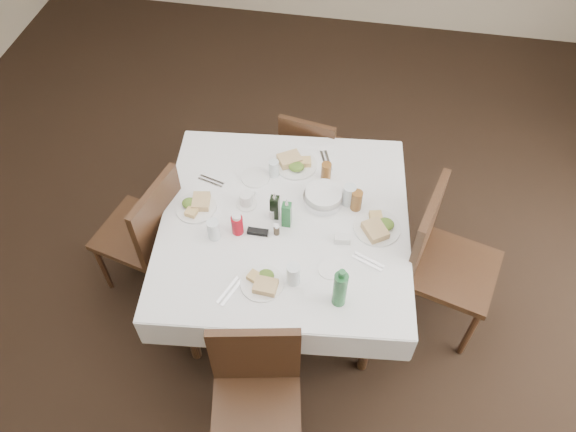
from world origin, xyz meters
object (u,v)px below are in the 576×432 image
object	(u,v)px
water_n	(274,168)
ketchup_bottle	(237,224)
water_s	(293,274)
bread_basket	(323,197)
chair_south	(256,390)
chair_north	(310,152)
chair_east	(440,255)
oil_cruet_dark	(275,206)
green_bottle	(340,289)
coffee_mug	(246,200)
dining_table	(285,228)
water_e	(349,195)
water_w	(214,230)
oil_cruet_green	(287,214)
chair_west	(148,230)

from	to	relation	value
water_n	ketchup_bottle	distance (m)	0.48
water_s	bread_basket	xyz separation A→B (m)	(0.08, 0.58, -0.03)
chair_south	water_s	xyz separation A→B (m)	(0.10, 0.53, 0.29)
bread_basket	chair_north	bearing A→B (deg)	104.41
water_s	chair_east	bearing A→B (deg)	28.66
oil_cruet_dark	green_bottle	xyz separation A→B (m)	(0.43, -0.50, 0.03)
bread_basket	chair_east	bearing A→B (deg)	-11.50
bread_basket	coffee_mug	bearing A→B (deg)	-166.60
dining_table	water_e	distance (m)	0.42
water_w	bread_basket	xyz separation A→B (m)	(0.57, 0.37, -0.03)
dining_table	chair_south	xyz separation A→B (m)	(0.03, -0.93, -0.14)
chair_north	water_s	world-z (taller)	water_s
coffee_mug	green_bottle	xyz separation A→B (m)	(0.61, -0.56, 0.08)
bread_basket	oil_cruet_green	distance (m)	0.28
water_w	ketchup_bottle	xyz separation A→B (m)	(0.12, 0.06, 0.00)
water_e	water_w	world-z (taller)	water_e
green_bottle	water_w	bearing A→B (deg)	158.51
chair_east	bread_basket	distance (m)	0.77
chair_east	oil_cruet_green	size ratio (longest dim) A/B	4.84
dining_table	green_bottle	bearing A→B (deg)	-52.08
water_e	coffee_mug	xyz separation A→B (m)	(-0.59, -0.12, -0.03)
dining_table	chair_west	bearing A→B (deg)	-175.84
chair_south	water_w	world-z (taller)	chair_south
water_s	coffee_mug	distance (m)	0.60
water_n	green_bottle	size ratio (longest dim) A/B	0.41
chair_north	chair_south	xyz separation A→B (m)	(0.00, -1.80, 0.07)
water_n	oil_cruet_dark	bearing A→B (deg)	-77.78
coffee_mug	oil_cruet_green	bearing A→B (deg)	-21.78
oil_cruet_green	chair_east	bearing A→B (deg)	3.88
chair_south	oil_cruet_green	world-z (taller)	oil_cruet_green
water_s	green_bottle	world-z (taller)	green_bottle
dining_table	coffee_mug	bearing A→B (deg)	161.80
chair_north	dining_table	bearing A→B (deg)	-91.52
water_w	ketchup_bottle	distance (m)	0.13
water_e	dining_table	bearing A→B (deg)	-150.47
bread_basket	oil_cruet_green	xyz separation A→B (m)	(-0.18, -0.21, 0.05)
chair_west	water_e	world-z (taller)	chair_west
ketchup_bottle	oil_cruet_green	bearing A→B (deg)	21.79
water_n	coffee_mug	size ratio (longest dim) A/B	0.93
dining_table	water_n	distance (m)	0.39
dining_table	water_w	size ratio (longest dim) A/B	12.15
water_s	water_w	xyz separation A→B (m)	(-0.49, 0.21, -0.00)
chair_north	water_e	xyz separation A→B (m)	(0.32, -0.67, 0.35)
water_e	coffee_mug	bearing A→B (deg)	-168.72
water_s	chair_west	bearing A→B (deg)	160.72
chair_north	water_w	world-z (taller)	water_w
water_n	oil_cruet_dark	distance (m)	0.33
water_n	oil_cruet_green	world-z (taller)	oil_cruet_green
water_s	coffee_mug	world-z (taller)	water_s
oil_cruet_dark	water_e	bearing A→B (deg)	23.70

